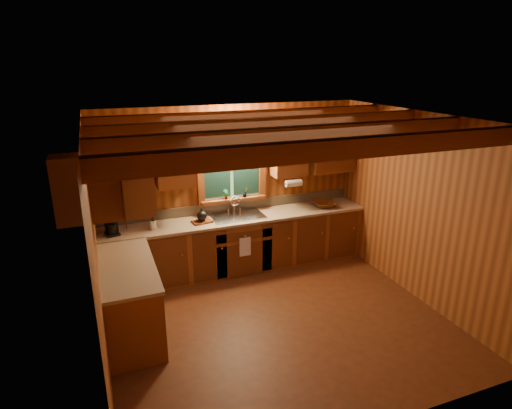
{
  "coord_description": "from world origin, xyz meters",
  "views": [
    {
      "loc": [
        -2.0,
        -4.42,
        3.23
      ],
      "look_at": [
        0.0,
        0.8,
        1.35
      ],
      "focal_mm": 30.16,
      "sensor_mm": 36.0,
      "label": 1
    }
  ],
  "objects": [
    {
      "name": "paper_towel_roll",
      "position": [
        0.92,
        1.53,
        1.37
      ],
      "size": [
        0.27,
        0.11,
        0.11
      ],
      "primitive_type": "cylinder",
      "rotation": [
        0.0,
        1.57,
        0.0
      ],
      "color": "white",
      "rests_on": "upper_cabinets"
    },
    {
      "name": "dishwasher_panel",
      "position": [
        -1.47,
        0.68,
        0.43
      ],
      "size": [
        0.02,
        0.6,
        0.8
      ],
      "primitive_type": "cube",
      "color": "white",
      "rests_on": "base_cabinets"
    },
    {
      "name": "wall_sconce",
      "position": [
        0.0,
        1.75,
        2.16
      ],
      "size": [
        0.45,
        0.21,
        0.17
      ],
      "color": "black",
      "rests_on": "room"
    },
    {
      "name": "teakettle",
      "position": [
        -0.59,
        1.55,
        1.0
      ],
      "size": [
        0.15,
        0.15,
        0.19
      ],
      "rotation": [
        0.0,
        0.0,
        0.19
      ],
      "color": "black",
      "rests_on": "cutting_board"
    },
    {
      "name": "window",
      "position": [
        0.0,
        1.87,
        1.53
      ],
      "size": [
        1.12,
        0.08,
        1.0
      ],
      "color": "brown",
      "rests_on": "room"
    },
    {
      "name": "upper_cabinets",
      "position": [
        -0.56,
        1.42,
        1.84
      ],
      "size": [
        4.19,
        1.77,
        0.78
      ],
      "color": "brown",
      "rests_on": "room"
    },
    {
      "name": "coffee_maker",
      "position": [
        -1.89,
        1.56,
        1.05
      ],
      "size": [
        0.17,
        0.22,
        0.31
      ],
      "rotation": [
        0.0,
        0.0,
        0.24
      ],
      "color": "black",
      "rests_on": "countertop"
    },
    {
      "name": "potted_plant_left",
      "position": [
        -0.13,
        1.79,
        1.22
      ],
      "size": [
        0.1,
        0.08,
        0.17
      ],
      "primitive_type": "imported",
      "rotation": [
        0.0,
        0.0,
        0.28
      ],
      "color": "#582B12",
      "rests_on": "window_sill"
    },
    {
      "name": "window_sill",
      "position": [
        0.0,
        1.82,
        1.12
      ],
      "size": [
        1.06,
        0.14,
        0.04
      ],
      "primitive_type": "cube",
      "color": "brown",
      "rests_on": "room"
    },
    {
      "name": "base_cabinets",
      "position": [
        -0.49,
        1.28,
        0.43
      ],
      "size": [
        4.2,
        2.22,
        0.86
      ],
      "color": "brown",
      "rests_on": "ground"
    },
    {
      "name": "backsplash",
      "position": [
        0.0,
        1.89,
        0.98
      ],
      "size": [
        4.2,
        0.02,
        0.16
      ],
      "primitive_type": "cube",
      "color": "#9C8B69",
      "rests_on": "room"
    },
    {
      "name": "room",
      "position": [
        0.0,
        0.0,
        1.3
      ],
      "size": [
        4.2,
        4.2,
        4.2
      ],
      "color": "#532A14",
      "rests_on": "ground"
    },
    {
      "name": "dish_towel",
      "position": [
        0.0,
        1.26,
        0.52
      ],
      "size": [
        0.18,
        0.01,
        0.3
      ],
      "primitive_type": "cube",
      "color": "white",
      "rests_on": "base_cabinets"
    },
    {
      "name": "cutting_board",
      "position": [
        -0.59,
        1.55,
        0.91
      ],
      "size": [
        0.31,
        0.25,
        0.03
      ],
      "primitive_type": "cube",
      "rotation": [
        0.0,
        0.0,
        0.17
      ],
      "color": "#582B12",
      "rests_on": "countertop"
    },
    {
      "name": "countertop",
      "position": [
        -0.48,
        1.29,
        0.88
      ],
      "size": [
        4.2,
        2.24,
        0.04
      ],
      "color": "tan",
      "rests_on": "base_cabinets"
    },
    {
      "name": "wicker_basket",
      "position": [
        1.51,
        1.53,
        0.95
      ],
      "size": [
        0.43,
        0.43,
        0.09
      ],
      "primitive_type": "imported",
      "rotation": [
        0.0,
        0.0,
        -0.13
      ],
      "color": "#48230C",
      "rests_on": "countertop"
    },
    {
      "name": "potted_plant_right",
      "position": [
        0.19,
        1.8,
        1.22
      ],
      "size": [
        0.1,
        0.09,
        0.16
      ],
      "primitive_type": "imported",
      "rotation": [
        0.0,
        0.0,
        0.29
      ],
      "color": "#582B12",
      "rests_on": "window_sill"
    },
    {
      "name": "ceiling_beams",
      "position": [
        0.0,
        0.0,
        2.49
      ],
      "size": [
        4.2,
        2.54,
        0.18
      ],
      "color": "brown",
      "rests_on": "room"
    },
    {
      "name": "sink",
      "position": [
        0.0,
        1.6,
        0.86
      ],
      "size": [
        0.82,
        0.48,
        0.43
      ],
      "color": "silver",
      "rests_on": "countertop"
    },
    {
      "name": "utensil_crock",
      "position": [
        -1.32,
        1.55,
        0.97
      ],
      "size": [
        0.11,
        0.11,
        0.3
      ],
      "rotation": [
        0.0,
        0.0,
        -0.17
      ],
      "color": "silver",
      "rests_on": "countertop"
    }
  ]
}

